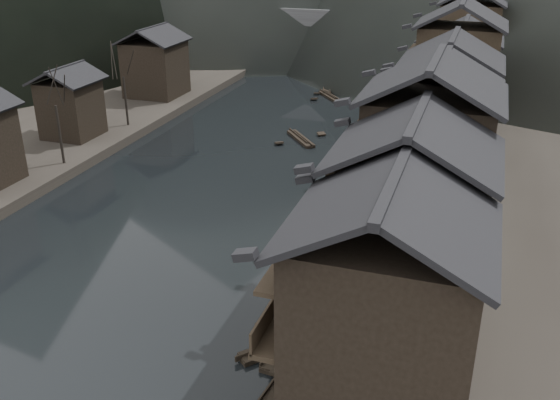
% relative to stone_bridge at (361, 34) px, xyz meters
% --- Properties ---
extents(water, '(300.00, 300.00, 0.00)m').
position_rel_stone_bridge_xyz_m(water, '(0.00, -72.00, -5.11)').
color(water, black).
rests_on(water, ground).
extents(left_bank, '(40.00, 200.00, 1.20)m').
position_rel_stone_bridge_xyz_m(left_bank, '(-35.00, -32.00, -4.51)').
color(left_bank, '#2D2823').
rests_on(left_bank, ground).
extents(stilt_houses, '(9.00, 67.60, 15.61)m').
position_rel_stone_bridge_xyz_m(stilt_houses, '(17.28, -52.65, 3.80)').
color(stilt_houses, black).
rests_on(stilt_houses, ground).
extents(left_houses, '(8.10, 53.20, 8.73)m').
position_rel_stone_bridge_xyz_m(left_houses, '(-20.50, -51.88, 0.55)').
color(left_houses, black).
rests_on(left_houses, left_bank).
extents(moored_sampans, '(3.26, 48.12, 0.47)m').
position_rel_stone_bridge_xyz_m(moored_sampans, '(11.93, -57.05, -4.91)').
color(moored_sampans, black).
rests_on(moored_sampans, water).
extents(midriver_boats, '(10.14, 46.95, 0.45)m').
position_rel_stone_bridge_xyz_m(midriver_boats, '(-0.91, -18.87, -4.91)').
color(midriver_boats, black).
rests_on(midriver_boats, water).
extents(stone_bridge, '(40.00, 6.00, 9.00)m').
position_rel_stone_bridge_xyz_m(stone_bridge, '(0.00, 0.00, 0.00)').
color(stone_bridge, '#4C4C4F').
rests_on(stone_bridge, ground).
extents(hero_sampan, '(3.77, 4.08, 0.43)m').
position_rel_stone_bridge_xyz_m(hero_sampan, '(10.90, -74.24, -4.91)').
color(hero_sampan, black).
rests_on(hero_sampan, water).
extents(cargo_heap, '(1.05, 1.37, 0.63)m').
position_rel_stone_bridge_xyz_m(cargo_heap, '(10.75, -74.08, -4.36)').
color(cargo_heap, black).
rests_on(cargo_heap, hero_sampan).
extents(boatman, '(0.69, 0.60, 1.59)m').
position_rel_stone_bridge_xyz_m(boatman, '(12.01, -75.48, -3.88)').
color(boatman, '#58585B').
rests_on(boatman, hero_sampan).
extents(bamboo_pole, '(1.70, 2.32, 3.25)m').
position_rel_stone_bridge_xyz_m(bamboo_pole, '(12.21, -75.48, -1.46)').
color(bamboo_pole, '#8C7A51').
rests_on(bamboo_pole, boatman).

